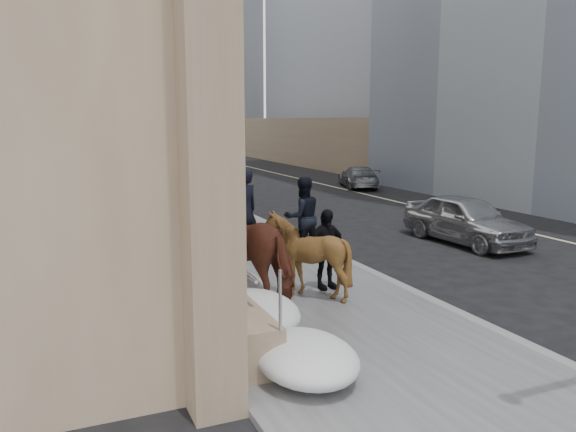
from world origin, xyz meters
The scene contains 17 objects.
ground centered at (0.00, 0.00, 0.00)m, with size 140.00×140.00×0.00m, color black.
sidewalk centered at (0.00, 10.00, 0.06)m, with size 5.00×80.00×0.12m, color #4A4A4C.
curb centered at (2.62, 10.00, 0.06)m, with size 0.24×80.00×0.12m, color slate.
lane_line centered at (10.50, 10.00, 0.01)m, with size 0.15×70.00×0.01m, color #BFB78C.
limestone_building centered at (-5.26, 19.96, 8.90)m, with size 6.10×44.00×18.00m.
far_podium centered at (15.50, 10.00, 2.00)m, with size 2.00×80.00×4.00m, color #826D54.
bg_building_mid centered at (4.00, 60.00, 14.00)m, with size 30.00×12.00×28.00m, color slate.
bg_building_far centered at (-6.00, 72.00, 10.00)m, with size 24.00×12.00×20.00m, color gray.
streetlight_mid centered at (2.74, 14.00, 4.58)m, with size 1.71×0.24×8.00m.
streetlight_far centered at (2.74, 34.00, 4.58)m, with size 1.71×0.24×8.00m.
traffic_signal centered at (2.07, 22.00, 4.00)m, with size 4.10×0.22×6.00m.
snow_bank centered at (-1.42, 8.11, 0.47)m, with size 1.70×18.10×0.76m.
mounted_horse_left centered at (-0.85, 1.58, 1.30)m, with size 2.08×2.95×2.79m.
mounted_horse_right centered at (0.21, 1.53, 1.17)m, with size 1.48×1.66×2.58m.
pedestrian centered at (0.86, 1.83, 1.03)m, with size 1.07×0.44×1.82m, color black.
car_silver centered at (7.35, 4.80, 0.77)m, with size 1.83×4.54×1.55m, color #A1A3A9.
car_grey centered at (11.61, 18.94, 0.62)m, with size 1.75×4.31×1.25m, color slate.
Camera 1 is at (-4.70, -9.12, 3.90)m, focal length 35.00 mm.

